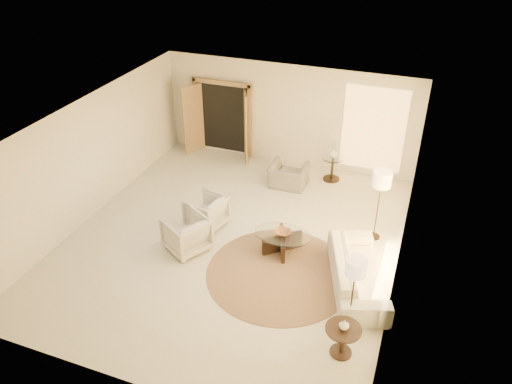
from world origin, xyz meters
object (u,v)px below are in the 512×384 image
(end_table, at_px, (343,336))
(side_table, at_px, (332,166))
(armchair_right, at_px, (187,232))
(bowl, at_px, (283,232))
(accent_chair, at_px, (288,172))
(side_vase, at_px, (334,153))
(floor_lamp_near, at_px, (382,182))
(coffee_table, at_px, (282,240))
(armchair_left, at_px, (206,210))
(end_vase, at_px, (344,325))
(sofa, at_px, (358,271))
(floor_lamp_far, at_px, (356,270))

(end_table, relative_size, side_table, 0.89)
(armchair_right, bearing_deg, bowl, 138.07)
(accent_chair, bearing_deg, side_vase, -143.97)
(accent_chair, bearing_deg, floor_lamp_near, 148.61)
(armchair_right, height_order, coffee_table, armchair_right)
(bowl, bearing_deg, floor_lamp_near, 33.65)
(coffee_table, height_order, end_table, end_table)
(coffee_table, bearing_deg, side_vase, 85.00)
(coffee_table, relative_size, floor_lamp_near, 0.87)
(armchair_left, distance_m, side_vase, 3.80)
(floor_lamp_near, height_order, end_vase, floor_lamp_near)
(accent_chair, xyz_separation_m, side_table, (0.99, 0.73, -0.01))
(accent_chair, xyz_separation_m, floor_lamp_near, (2.46, -1.48, 1.01))
(sofa, distance_m, armchair_right, 3.62)
(armchair_left, distance_m, floor_lamp_near, 3.92)
(coffee_table, xyz_separation_m, side_vase, (0.30, 3.38, 0.51))
(armchair_right, relative_size, side_vase, 3.46)
(floor_lamp_far, bearing_deg, side_table, 106.32)
(armchair_right, xyz_separation_m, end_vase, (3.69, -1.65, 0.22))
(floor_lamp_near, xyz_separation_m, side_vase, (-1.47, 2.21, -0.64))
(side_table, xyz_separation_m, side_vase, (0.00, 0.00, 0.38))
(accent_chair, bearing_deg, armchair_left, 61.93)
(bowl, distance_m, side_vase, 3.41)
(end_table, height_order, side_vase, side_vase)
(accent_chair, bearing_deg, floor_lamp_far, 119.56)
(side_vase, bearing_deg, armchair_right, -119.03)
(armchair_left, xyz_separation_m, bowl, (1.92, -0.33, 0.08))
(floor_lamp_near, bearing_deg, end_vase, -90.00)
(accent_chair, bearing_deg, coffee_table, 104.34)
(end_table, relative_size, bowl, 1.79)
(end_table, bearing_deg, end_vase, 0.00)
(armchair_right, height_order, side_table, armchair_right)
(armchair_left, xyz_separation_m, end_table, (3.69, -2.61, -0.02))
(floor_lamp_near, bearing_deg, armchair_right, -154.01)
(end_table, height_order, end_vase, end_vase)
(side_table, bearing_deg, sofa, -70.39)
(armchair_left, height_order, floor_lamp_near, floor_lamp_near)
(floor_lamp_far, height_order, end_vase, floor_lamp_far)
(floor_lamp_far, bearing_deg, accent_chair, 119.81)
(end_table, height_order, bowl, end_table)
(armchair_right, relative_size, accent_chair, 0.91)
(coffee_table, bearing_deg, floor_lamp_far, -42.71)
(accent_chair, relative_size, coffee_table, 0.64)
(end_table, xyz_separation_m, bowl, (-1.76, 2.28, 0.09))
(sofa, height_order, end_table, sofa)
(floor_lamp_near, bearing_deg, accent_chair, 148.85)
(end_vase, bearing_deg, floor_lamp_near, 90.00)
(coffee_table, distance_m, floor_lamp_far, 2.60)
(accent_chair, xyz_separation_m, floor_lamp_far, (2.46, -4.29, 0.86))
(coffee_table, bearing_deg, end_table, -52.28)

